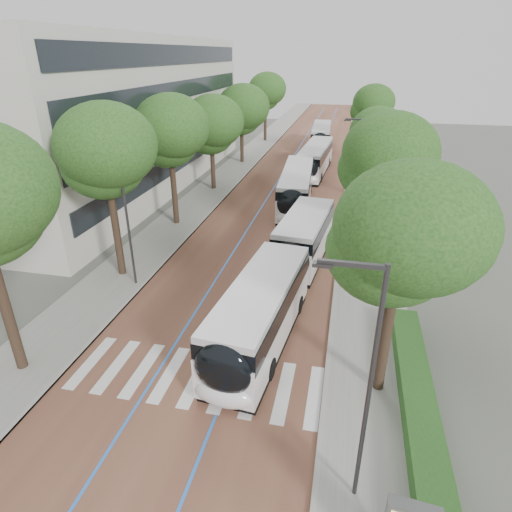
{
  "coord_description": "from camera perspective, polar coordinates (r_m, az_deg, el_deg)",
  "views": [
    {
      "loc": [
        5.68,
        -12.34,
        12.56
      ],
      "look_at": [
        1.15,
        8.49,
        2.4
      ],
      "focal_mm": 30.0,
      "sensor_mm": 36.0,
      "label": 1
    }
  ],
  "objects": [
    {
      "name": "kerb_right",
      "position": [
        53.82,
        12.09,
        11.49
      ],
      "size": [
        0.2,
        140.0,
        0.14
      ],
      "primitive_type": "cube",
      "color": "gray",
      "rests_on": "ground"
    },
    {
      "name": "lead_bus",
      "position": [
        23.18,
        3.48,
        -2.71
      ],
      "size": [
        4.36,
        18.55,
        3.2
      ],
      "rotation": [
        0.0,
        0.0,
        -0.1
      ],
      "color": "black",
      "rests_on": "ground"
    },
    {
      "name": "hedge",
      "position": [
        17.58,
        21.15,
        -19.93
      ],
      "size": [
        1.2,
        14.0,
        0.8
      ],
      "primitive_type": "cube",
      "color": "#1C4618",
      "rests_on": "sidewalk_right"
    },
    {
      "name": "ground",
      "position": [
        18.51,
        -9.56,
        -17.72
      ],
      "size": [
        160.0,
        160.0,
        0.0
      ],
      "primitive_type": "plane",
      "color": "#51544C",
      "rests_on": "ground"
    },
    {
      "name": "office_building",
      "position": [
        47.87,
        -20.5,
        17.31
      ],
      "size": [
        18.11,
        40.0,
        14.0
      ],
      "color": "#B5B1A8",
      "rests_on": "ground"
    },
    {
      "name": "sidewalk_left",
      "position": [
        55.41,
        -1.86,
        12.43
      ],
      "size": [
        4.0,
        140.0,
        0.12
      ],
      "primitive_type": "cube",
      "color": "gray",
      "rests_on": "ground"
    },
    {
      "name": "sidewalk_right",
      "position": [
        53.85,
        14.15,
        11.3
      ],
      "size": [
        4.0,
        140.0,
        0.12
      ],
      "primitive_type": "cube",
      "color": "gray",
      "rests_on": "ground"
    },
    {
      "name": "bus_queued_2",
      "position": [
        64.2,
        8.67,
        15.39
      ],
      "size": [
        3.09,
        12.5,
        3.2
      ],
      "rotation": [
        0.0,
        0.0,
        0.05
      ],
      "color": "silver",
      "rests_on": "ground"
    },
    {
      "name": "lamp_post_left",
      "position": [
        24.98,
        -16.78,
        4.61
      ],
      "size": [
        0.14,
        0.14,
        8.0
      ],
      "primitive_type": "cylinder",
      "color": "#323235",
      "rests_on": "sidewalk_left"
    },
    {
      "name": "zebra_crossing",
      "position": [
        19.11,
        -7.88,
        -15.81
      ],
      "size": [
        10.55,
        3.6,
        0.01
      ],
      "color": "silver",
      "rests_on": "ground"
    },
    {
      "name": "bus_queued_0",
      "position": [
        38.67,
        5.37,
        8.94
      ],
      "size": [
        3.24,
        12.52,
        3.2
      ],
      "rotation": [
        0.0,
        0.0,
        0.06
      ],
      "color": "silver",
      "rests_on": "ground"
    },
    {
      "name": "lane_line_left",
      "position": [
        54.32,
        4.33,
        12.06
      ],
      "size": [
        0.12,
        126.0,
        0.01
      ],
      "primitive_type": "cube",
      "color": "blue",
      "rests_on": "road"
    },
    {
      "name": "streetlight_near",
      "position": [
        12.17,
        14.29,
        -14.99
      ],
      "size": [
        1.82,
        0.2,
        8.0
      ],
      "color": "#323235",
      "rests_on": "sidewalk_right"
    },
    {
      "name": "trees_left",
      "position": [
        41.0,
        -6.92,
        17.25
      ],
      "size": [
        6.32,
        60.73,
        10.08
      ],
      "color": "black",
      "rests_on": "ground"
    },
    {
      "name": "kerb_left",
      "position": [
        54.99,
        0.11,
        12.34
      ],
      "size": [
        0.2,
        140.0,
        0.14
      ],
      "primitive_type": "cube",
      "color": "gray",
      "rests_on": "ground"
    },
    {
      "name": "road",
      "position": [
        54.13,
        6.04,
        11.93
      ],
      "size": [
        11.0,
        140.0,
        0.02
      ],
      "primitive_type": "cube",
      "color": "brown",
      "rests_on": "ground"
    },
    {
      "name": "trees_right",
      "position": [
        33.33,
        16.01,
        13.91
      ],
      "size": [
        5.58,
        47.19,
        9.07
      ],
      "color": "black",
      "rests_on": "ground"
    },
    {
      "name": "lane_line_right",
      "position": [
        53.98,
        7.77,
        11.82
      ],
      "size": [
        0.12,
        126.0,
        0.01
      ],
      "primitive_type": "cube",
      "color": "blue",
      "rests_on": "road"
    },
    {
      "name": "bus_queued_1",
      "position": [
        49.88,
        7.84,
        12.58
      ],
      "size": [
        3.18,
        12.51,
        3.2
      ],
      "rotation": [
        0.0,
        0.0,
        -0.05
      ],
      "color": "silver",
      "rests_on": "ground"
    },
    {
      "name": "streetlight_far",
      "position": [
        35.22,
        13.8,
        12.06
      ],
      "size": [
        1.82,
        0.2,
        8.0
      ],
      "color": "#323235",
      "rests_on": "sidewalk_right"
    }
  ]
}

